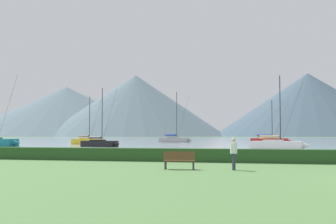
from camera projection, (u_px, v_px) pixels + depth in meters
The scene contains 11 objects.
harbor_water at pixel (280, 140), 148.45m from camera, with size 320.00×246.00×0.00m, color #8C9EA3.
sailboat_slip_0 at pixel (100, 143), 62.95m from camera, with size 6.72×3.38×8.93m.
sailboat_slip_1 at pixel (270, 140), 82.84m from camera, with size 8.21×4.27×8.71m.
sailboat_slip_3 at pixel (277, 144), 52.42m from camera, with size 7.49×3.40×9.30m.
sailboat_slip_6 at pixel (88, 141), 78.60m from camera, with size 7.43×4.09×9.03m.
sailboat_slip_7 at pixel (175, 139), 99.58m from camera, with size 8.38×3.49×12.02m.
park_bench_near_path at pixel (179, 159), 21.91m from camera, with size 1.68×0.65×0.95m.
person_standing_walker at pixel (234, 151), 21.51m from camera, with size 0.36×0.55×1.65m.
distant_hill_west_ridge at pixel (135, 106), 412.40m from camera, with size 180.85×180.85×60.74m, color slate.
distant_hill_central_peak at pixel (66, 111), 458.71m from camera, with size 225.90×225.90×54.52m, color slate.
distant_hill_east_ridge at pixel (308, 105), 398.03m from camera, with size 182.80×182.80×60.73m, color #425666.
Camera 1 is at (-5.39, -16.97, 1.83)m, focal length 44.59 mm.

